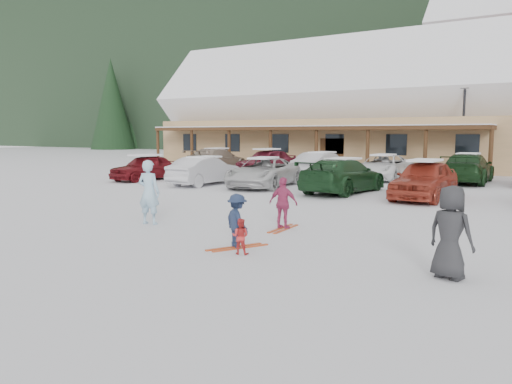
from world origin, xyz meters
The scene contains 22 objects.
ground centered at (0.00, 0.00, 0.00)m, with size 160.00×160.00×0.00m, color white.
day_lodge centered at (-9.00, 27.96, 3.94)m, with size 29.12×12.50×10.38m.
lamp_post centered at (1.63, 23.47, 3.18)m, with size 0.50×0.25×5.56m.
conifer_0 centered at (-26.00, 30.00, 5.69)m, with size 4.40×4.40×10.20m.
conifer_2 centered at (-30.00, 42.00, 6.83)m, with size 5.28×5.28×12.24m.
adult_skier centered at (-2.64, 0.05, 0.91)m, with size 0.66×0.43×1.81m, color #9FC8E1.
toddler_red centered at (1.48, -1.53, 0.38)m, with size 0.37×0.29×0.77m, color red.
child_navy centered at (1.11, -1.10, 0.61)m, with size 0.79×0.45×1.22m, color #1C2844.
skis_child_navy centered at (1.11, -1.10, 0.01)m, with size 0.20×1.40×0.03m, color #B6421A.
child_magenta centered at (0.92, 1.38, 0.70)m, with size 0.82×0.34×1.39m, color #AE3562.
skis_child_magenta centered at (0.92, 1.38, 0.01)m, with size 0.20×1.40×0.03m, color #B6421A.
bystander_dark centered at (5.60, -1.09, 0.83)m, with size 0.81×0.53×1.65m, color #28282B.
parked_car_0 centered at (-12.22, 9.70, 0.69)m, with size 1.63×4.06×1.38m, color maroon.
parked_car_1 centered at (-7.98, 9.48, 0.70)m, with size 1.48×4.24×1.40m, color silver.
parked_car_2 centered at (-4.97, 10.14, 0.70)m, with size 2.32×5.03×1.40m, color silver.
parked_car_3 centered at (-0.87, 9.96, 0.74)m, with size 2.07×5.09×1.48m, color #193D1E.
parked_car_4 centered at (2.62, 9.62, 0.76)m, with size 1.80×4.48×1.53m, color #A13524.
parked_car_7 centered at (-12.83, 17.10, 0.77)m, with size 2.17×5.34×1.55m, color gray.
parked_car_8 centered at (-8.88, 17.05, 0.79)m, with size 1.86×4.62×1.57m, color maroon.
parked_car_9 centered at (-4.78, 16.44, 0.73)m, with size 1.56×4.46×1.47m, color #B5B4BA.
parked_car_10 centered at (-1.29, 16.79, 0.70)m, with size 2.31×5.00×1.39m, color white.
parked_car_11 centered at (2.97, 17.27, 0.76)m, with size 2.14×5.26×1.53m, color #163518.
Camera 1 is at (7.22, -10.13, 2.54)m, focal length 35.00 mm.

